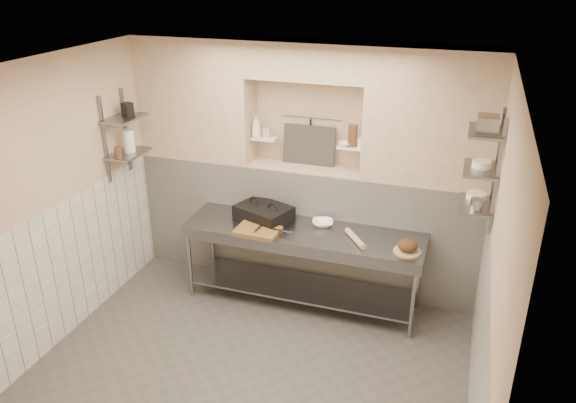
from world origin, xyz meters
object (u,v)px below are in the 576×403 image
at_px(prep_table, 302,252).
at_px(mixing_bowl, 323,223).
at_px(bread_loaf, 408,245).
at_px(jug_left, 129,141).
at_px(panini_press, 264,213).
at_px(rolling_pin, 355,238).
at_px(cutting_board, 258,231).
at_px(bowl_alcove, 344,144).
at_px(bottle_soap, 256,127).

xyz_separation_m(prep_table, mixing_bowl, (0.17, 0.19, 0.29)).
xyz_separation_m(bread_loaf, jug_left, (-3.10, 0.02, 0.76)).
xyz_separation_m(panini_press, jug_left, (-1.48, -0.23, 0.76)).
bearing_deg(rolling_pin, mixing_bowl, 149.21).
distance_m(cutting_board, rolling_pin, 1.03).
relative_size(mixing_bowl, rolling_pin, 0.57).
xyz_separation_m(panini_press, bread_loaf, (1.62, -0.26, -0.00)).
distance_m(rolling_pin, jug_left, 2.69).
bearing_deg(panini_press, bowl_alcove, 47.25).
bearing_deg(bread_loaf, cutting_board, -177.20).
bearing_deg(jug_left, prep_table, 2.75).
bearing_deg(rolling_pin, prep_table, 174.85).
bearing_deg(jug_left, bottle_soap, 26.05).
distance_m(prep_table, mixing_bowl, 0.38).
bearing_deg(panini_press, prep_table, 4.46).
xyz_separation_m(prep_table, bread_loaf, (1.13, -0.12, 0.33)).
height_order(prep_table, bowl_alcove, bowl_alcove).
bearing_deg(panini_press, mixing_bowl, 24.83).
bearing_deg(bread_loaf, panini_press, 170.95).
bearing_deg(jug_left, bread_loaf, -0.44).
bearing_deg(prep_table, rolling_pin, -5.15).
bearing_deg(rolling_pin, bottle_soap, 156.13).
height_order(bowl_alcove, jug_left, jug_left).
xyz_separation_m(cutting_board, bowl_alcove, (0.73, 0.74, 0.81)).
height_order(cutting_board, bread_loaf, bread_loaf).
bearing_deg(bread_loaf, mixing_bowl, 161.88).
relative_size(panini_press, rolling_pin, 1.70).
bearing_deg(rolling_pin, cutting_board, -172.07).
relative_size(panini_press, cutting_board, 1.47).
bearing_deg(mixing_bowl, cutting_board, -147.48).
bearing_deg(jug_left, rolling_pin, 0.95).
xyz_separation_m(mixing_bowl, bread_loaf, (0.96, -0.31, 0.05)).
height_order(panini_press, jug_left, jug_left).
xyz_separation_m(mixing_bowl, jug_left, (-2.15, -0.29, 0.81)).
relative_size(panini_press, bowl_alcove, 5.03).
relative_size(rolling_pin, jug_left, 1.63).
bearing_deg(bottle_soap, bowl_alcove, 1.20).
height_order(cutting_board, bottle_soap, bottle_soap).
xyz_separation_m(panini_press, bottle_soap, (-0.22, 0.38, 0.86)).
bearing_deg(cutting_board, panini_press, 99.52).
bearing_deg(cutting_board, mixing_bowl, 32.52).
distance_m(cutting_board, bottle_soap, 1.20).
height_order(bottle_soap, jug_left, bottle_soap).
distance_m(prep_table, rolling_pin, 0.65).
relative_size(prep_table, panini_press, 3.80).
xyz_separation_m(panini_press, mixing_bowl, (0.67, 0.05, -0.05)).
height_order(rolling_pin, jug_left, jug_left).
distance_m(panini_press, bread_loaf, 1.64).
relative_size(prep_table, bread_loaf, 13.13).
bearing_deg(bottle_soap, cutting_board, -69.00).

